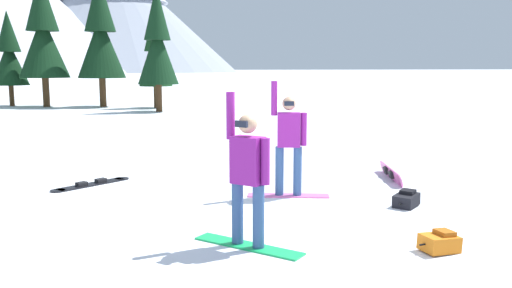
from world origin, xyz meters
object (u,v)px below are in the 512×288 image
Objects in this scene: backpack_orange at (440,242)px; pine_tree_leaning at (157,43)px; loose_snowboard_near_left at (390,173)px; loose_snowboard_near_right at (91,184)px; pine_tree_slender at (155,54)px; backpack_black at (406,199)px; pine_tree_tall at (43,34)px; pine_tree_young at (100,35)px; pine_tree_short at (9,54)px; snowboarder_midground at (289,142)px; snowboarder_foreground at (248,176)px.

pine_tree_leaning is at bearing 95.43° from backpack_orange.
loose_snowboard_near_left is 0.27× the size of pine_tree_leaning.
pine_tree_leaning is (-2.11, 22.19, 3.36)m from backpack_orange.
pine_tree_slender is at bearing 83.18° from loose_snowboard_near_right.
pine_tree_tall is (-8.93, 25.12, 4.01)m from backpack_black.
loose_snowboard_near_right is 0.20× the size of pine_tree_tall.
pine_tree_young is (-6.53, 22.33, 3.97)m from loose_snowboard_near_left.
backpack_orange is 22.54m from pine_tree_leaning.
backpack_orange is 0.08× the size of pine_tree_leaning.
loose_snowboard_near_left is 27.07m from pine_tree_short.
pine_tree_short is at bearing 110.39° from snowboarder_midground.
loose_snowboard_near_right is (-2.18, 4.25, -0.91)m from snowboarder_foreground.
loose_snowboard_near_right is 22.87m from pine_tree_tall.
loose_snowboard_near_right is at bearing -80.35° from pine_tree_tall.
pine_tree_tall is at bearing 99.65° from loose_snowboard_near_right.
snowboarder_midground reaches higher than loose_snowboard_near_left.
snowboarder_foreground is 1.14× the size of loose_snowboard_near_left.
pine_tree_short reaches higher than pine_tree_slender.
pine_tree_tall is (-9.72, 23.07, 4.00)m from loose_snowboard_near_left.
pine_tree_leaning is 0.85× the size of pine_tree_young.
pine_tree_young is at bearing 106.30° from loose_snowboard_near_left.
snowboarder_midground is 2.21m from backpack_black.
pine_tree_young is (5.26, -1.86, 1.07)m from pine_tree_short.
snowboarder_foreground is 2.79m from snowboarder_midground.
snowboarder_foreground is 0.36× the size of pine_tree_slender.
loose_snowboard_near_right is at bearing -75.92° from pine_tree_short.
loose_snowboard_near_left is at bearing -80.22° from pine_tree_slender.
loose_snowboard_near_left is at bearing -67.16° from pine_tree_tall.
loose_snowboard_near_right is 6.01m from loose_snowboard_near_left.
snowboarder_midground is (1.30, 2.47, 0.05)m from snowboarder_foreground.
pine_tree_slender is (8.22, -3.46, -0.01)m from pine_tree_short.
snowboarder_midground is 0.27× the size of pine_tree_tall.
pine_tree_short is 1.00× the size of pine_tree_slender.
pine_tree_leaning reaches higher than loose_snowboard_near_left.
snowboarder_foreground reaches higher than backpack_black.
pine_tree_tall is (-3.77, 22.18, 4.11)m from loose_snowboard_near_right.
pine_tree_young is at bearing 91.56° from loose_snowboard_near_right.
snowboarder_foreground is 0.26× the size of pine_tree_young.
backpack_black is 0.09× the size of pine_tree_leaning.
pine_tree_tall is (-3.19, 0.74, 0.03)m from pine_tree_young.
pine_tree_young is (-2.76, 25.69, 3.17)m from snowboarder_foreground.
pine_tree_short is 0.73× the size of pine_tree_tall.
pine_tree_young is (-4.06, 23.22, 3.12)m from snowboarder_midground.
pine_tree_short is at bearing 115.98° from loose_snowboard_near_left.
pine_tree_leaning is 0.84× the size of pine_tree_tall.
backpack_orange is 30.25m from pine_tree_short.
pine_tree_slender is (-2.10, 24.83, 2.89)m from backpack_orange.
snowboarder_midground is at bearing -160.08° from loose_snowboard_near_left.
pine_tree_slender reaches higher than loose_snowboard_near_right.
pine_tree_slender is 6.67m from pine_tree_tall.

